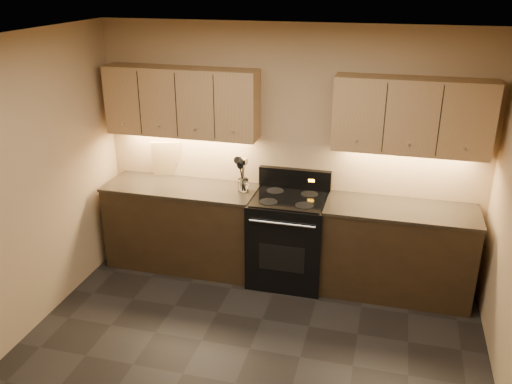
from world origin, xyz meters
TOP-DOWN VIEW (x-y plane):
  - floor at (0.00, 0.00)m, footprint 4.00×4.00m
  - ceiling at (0.00, 0.00)m, footprint 4.00×4.00m
  - wall_back at (0.00, 2.00)m, footprint 4.00×0.04m
  - counter_left at (-1.10, 1.70)m, footprint 1.62×0.62m
  - counter_right at (1.18, 1.70)m, footprint 1.46×0.62m
  - stove at (0.08, 1.68)m, footprint 0.76×0.68m
  - upper_cab_left at (-1.10, 1.85)m, footprint 1.60×0.30m
  - upper_cab_right at (1.18, 1.85)m, footprint 1.44×0.30m
  - outlet_plate at (-1.30, 1.99)m, footprint 0.08×0.01m
  - utensil_crock at (-0.42, 1.74)m, footprint 0.14×0.14m
  - cutting_board at (-1.36, 1.96)m, footprint 0.32×0.16m
  - wooden_spoon at (-0.45, 1.73)m, footprint 0.10×0.14m
  - black_spoon at (-0.42, 1.76)m, footprint 0.08×0.18m
  - black_turner at (-0.42, 1.72)m, footprint 0.10×0.12m
  - steel_spatula at (-0.39, 1.75)m, footprint 0.14×0.10m
  - steel_skimmer at (-0.38, 1.73)m, footprint 0.19×0.12m

SIDE VIEW (x-z plane):
  - floor at x=0.00m, z-range 0.00..0.00m
  - counter_left at x=-1.10m, z-range 0.00..0.93m
  - counter_right at x=1.18m, z-range 0.00..0.93m
  - stove at x=0.08m, z-range -0.09..1.05m
  - utensil_crock at x=-0.42m, z-range 0.92..1.06m
  - wooden_spoon at x=-0.45m, z-range 0.94..1.28m
  - black_turner at x=-0.42m, z-range 0.94..1.28m
  - black_spoon at x=-0.42m, z-range 0.94..1.29m
  - outlet_plate at x=-1.30m, z-range 1.06..1.18m
  - steel_spatula at x=-0.39m, z-range 0.94..1.30m
  - steel_skimmer at x=-0.38m, z-range 0.94..1.31m
  - cutting_board at x=-1.36m, z-range 0.93..1.33m
  - wall_back at x=0.00m, z-range 0.00..2.60m
  - upper_cab_left at x=-1.10m, z-range 1.45..2.15m
  - upper_cab_right at x=1.18m, z-range 1.45..2.15m
  - ceiling at x=0.00m, z-range 2.60..2.60m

